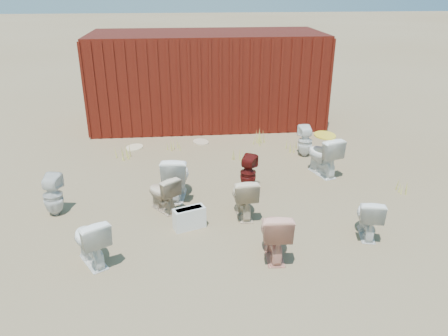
{
  "coord_description": "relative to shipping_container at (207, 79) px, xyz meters",
  "views": [
    {
      "loc": [
        -0.7,
        -6.51,
        3.63
      ],
      "look_at": [
        0.0,
        0.6,
        0.55
      ],
      "focal_mm": 35.0,
      "sensor_mm": 36.0,
      "label": 1
    }
  ],
  "objects": [
    {
      "name": "loose_lid_far",
      "position": [
        -0.28,
        -1.7,
        -1.19
      ],
      "size": [
        0.51,
        0.57,
        0.02
      ],
      "primitive_type": "ellipsoid",
      "rotation": [
        0.0,
        0.0,
        0.38
      ],
      "color": "#C1AD8C",
      "rests_on": "ground"
    },
    {
      "name": "weed_clump_e",
      "position": [
        1.12,
        -1.93,
        -1.03
      ],
      "size": [
        0.34,
        0.34,
        0.34
      ],
      "primitive_type": "cone",
      "color": "#B3B047",
      "rests_on": "ground"
    },
    {
      "name": "ground",
      "position": [
        0.0,
        -5.2,
        -1.2
      ],
      "size": [
        100.0,
        100.0,
        0.0
      ],
      "primitive_type": "plane",
      "color": "brown",
      "rests_on": "ground"
    },
    {
      "name": "toilet_front_maroon",
      "position": [
        0.48,
        -4.36,
        -0.87
      ],
      "size": [
        0.41,
        0.41,
        0.66
      ],
      "primitive_type": "imported",
      "rotation": [
        0.0,
        0.0,
        2.61
      ],
      "color": "#52100E",
      "rests_on": "ground"
    },
    {
      "name": "loose_lid_near",
      "position": [
        -1.86,
        -1.93,
        -1.19
      ],
      "size": [
        0.55,
        0.61,
        0.02
      ],
      "primitive_type": "ellipsoid",
      "rotation": [
        0.0,
        0.0,
        -0.41
      ],
      "color": "beige",
      "rests_on": "ground"
    },
    {
      "name": "weed_clump_c",
      "position": [
        1.77,
        -2.44,
        -1.06
      ],
      "size": [
        0.36,
        0.36,
        0.29
      ],
      "primitive_type": "cone",
      "color": "#B3B047",
      "rests_on": "ground"
    },
    {
      "name": "loose_tank",
      "position": [
        -0.66,
        -5.67,
        -1.02
      ],
      "size": [
        0.54,
        0.36,
        0.35
      ],
      "primitive_type": "cube",
      "rotation": [
        0.0,
        0.0,
        0.36
      ],
      "color": "silver",
      "rests_on": "ground"
    },
    {
      "name": "weed_clump_b",
      "position": [
        0.45,
        -2.97,
        -1.07
      ],
      "size": [
        0.32,
        0.32,
        0.26
      ],
      "primitive_type": "cone",
      "color": "#B3B047",
      "rests_on": "ground"
    },
    {
      "name": "toilet_front_e",
      "position": [
        2.05,
        -6.15,
        -0.87
      ],
      "size": [
        0.5,
        0.71,
        0.66
      ],
      "primitive_type": "imported",
      "rotation": [
        0.0,
        0.0,
        2.92
      ],
      "color": "silver",
      "rests_on": "ground"
    },
    {
      "name": "toilet_back_e",
      "position": [
        1.99,
        -2.81,
        -0.85
      ],
      "size": [
        0.33,
        0.34,
        0.7
      ],
      "primitive_type": "imported",
      "rotation": [
        0.0,
        0.0,
        3.2
      ],
      "color": "white",
      "rests_on": "ground"
    },
    {
      "name": "yellow_lid",
      "position": [
        2.07,
        -3.82,
        -0.37
      ],
      "size": [
        0.41,
        0.52,
        0.02
      ],
      "primitive_type": "ellipsoid",
      "color": "yellow",
      "rests_on": "toilet_back_yellowlid"
    },
    {
      "name": "toilet_front_pink",
      "position": [
        0.52,
        -6.56,
        -0.82
      ],
      "size": [
        0.47,
        0.77,
        0.76
      ],
      "primitive_type": "imported",
      "rotation": [
        0.0,
        0.0,
        3.08
      ],
      "color": "#DE9580",
      "rests_on": "ground"
    },
    {
      "name": "toilet_back_beige_left",
      "position": [
        -1.09,
        -5.03,
        -0.88
      ],
      "size": [
        0.67,
        0.72,
        0.65
      ],
      "primitive_type": "imported",
      "rotation": [
        0.0,
        0.0,
        3.78
      ],
      "color": "#C2AA8E",
      "rests_on": "ground"
    },
    {
      "name": "weed_clump_a",
      "position": [
        -2.03,
        -2.58,
        -1.05
      ],
      "size": [
        0.36,
        0.36,
        0.3
      ],
      "primitive_type": "cone",
      "color": "#B3B047",
      "rests_on": "ground"
    },
    {
      "name": "weed_clump_f",
      "position": [
        3.3,
        -4.79,
        -1.09
      ],
      "size": [
        0.28,
        0.28,
        0.23
      ],
      "primitive_type": "cone",
      "color": "#B3B047",
      "rests_on": "ground"
    },
    {
      "name": "shipping_container",
      "position": [
        0.0,
        0.0,
        0.0
      ],
      "size": [
        6.0,
        2.4,
        2.4
      ],
      "primitive_type": "cube",
      "color": "#52100D",
      "rests_on": "ground"
    },
    {
      "name": "toilet_back_yellowlid",
      "position": [
        2.07,
        -3.82,
        -0.79
      ],
      "size": [
        0.69,
        0.91,
        0.82
      ],
      "primitive_type": "imported",
      "rotation": [
        0.0,
        0.0,
        3.47
      ],
      "color": "white",
      "rests_on": "ground"
    },
    {
      "name": "toilet_back_a",
      "position": [
        -2.89,
        -5.01,
        -0.84
      ],
      "size": [
        0.37,
        0.37,
        0.71
      ],
      "primitive_type": "imported",
      "rotation": [
        0.0,
        0.0,
        2.99
      ],
      "color": "silver",
      "rests_on": "ground"
    },
    {
      "name": "toilet_back_beige_right",
      "position": [
        0.25,
        -5.35,
        -0.84
      ],
      "size": [
        0.44,
        0.72,
        0.71
      ],
      "primitive_type": "imported",
      "rotation": [
        0.0,
        0.0,
        3.2
      ],
      "color": "beige",
      "rests_on": "ground"
    },
    {
      "name": "weed_clump_d",
      "position": [
        -0.94,
        -2.13,
        -1.09
      ],
      "size": [
        0.3,
        0.3,
        0.22
      ],
      "primitive_type": "cone",
      "color": "#B3B047",
      "rests_on": "ground"
    },
    {
      "name": "toilet_front_a",
      "position": [
        -2.02,
        -6.47,
        -0.84
      ],
      "size": [
        0.7,
        0.81,
        0.71
      ],
      "primitive_type": "imported",
      "rotation": [
        0.0,
        0.0,
        3.68
      ],
      "color": "white",
      "rests_on": "ground"
    },
    {
      "name": "toilet_front_c",
      "position": [
        -0.85,
        -4.55,
        -0.79
      ],
      "size": [
        0.56,
        0.85,
        0.81
      ],
      "primitive_type": "imported",
      "rotation": [
        0.0,
        0.0,
        3.0
      ],
      "color": "white",
      "rests_on": "ground"
    }
  ]
}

